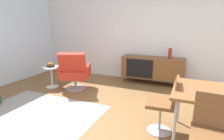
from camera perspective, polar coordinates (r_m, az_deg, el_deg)
The scene contains 10 objects.
ground_plane at distance 3.18m, azimuth -3.41°, elevation -15.59°, with size 8.32×8.32×0.00m, color brown.
wall_back at distance 5.21m, azimuth 9.57°, elevation 12.17°, with size 6.80×0.12×2.80m, color white.
sideboard at distance 4.96m, azimuth 12.44°, elevation 0.71°, with size 1.60×0.45×0.72m.
vase_cobalt at distance 4.83m, azimuth 17.52°, elevation 4.94°, with size 0.09×0.09×0.25m.
dining_chair_near_window at distance 2.80m, azimuth 16.21°, elevation -9.73°, with size 0.45×0.43×0.86m.
dining_chair_front_left at distance 2.30m, azimuth 28.31°, elevation -16.57°, with size 0.42×0.44×0.86m.
lounge_chair_red at distance 4.51m, azimuth -11.60°, elevation -0.27°, with size 0.86×0.83×0.95m.
side_table_round at distance 4.89m, azimuth -18.24°, elevation -1.32°, with size 0.44×0.44×0.52m.
fruit_bowl at distance 4.83m, azimuth -18.47°, elevation 1.41°, with size 0.20×0.20×0.11m.
area_rug at distance 3.62m, azimuth -22.79°, elevation -12.73°, with size 2.20×1.70×0.01m, color gray.
Camera 1 is at (1.25, -2.45, 1.59)m, focal length 29.49 mm.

